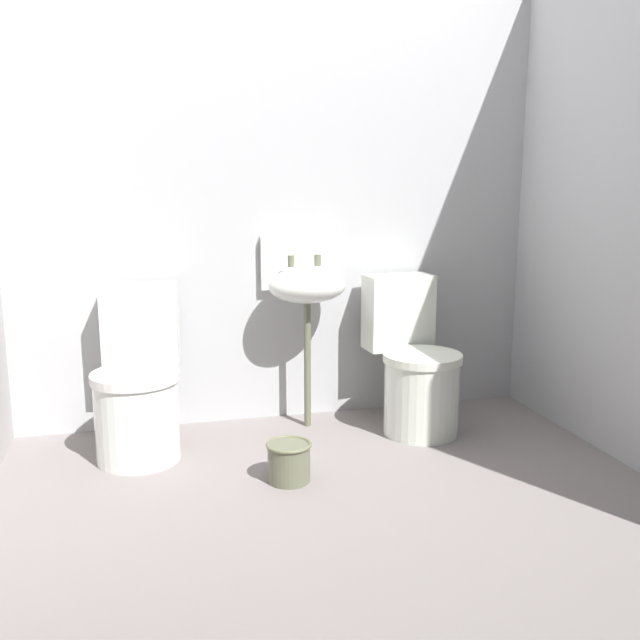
{
  "coord_description": "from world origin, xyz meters",
  "views": [
    {
      "loc": [
        -0.71,
        -2.51,
        1.28
      ],
      "look_at": [
        0.0,
        0.28,
        0.7
      ],
      "focal_mm": 39.16,
      "sensor_mm": 36.0,
      "label": 1
    }
  ],
  "objects_px": {
    "toilet_left": "(138,387)",
    "toilet_right": "(414,368)",
    "sink": "(306,284)",
    "bucket": "(289,461)"
  },
  "relations": [
    {
      "from": "sink",
      "to": "bucket",
      "type": "relative_size",
      "value": 4.97
    },
    {
      "from": "toilet_left",
      "to": "bucket",
      "type": "height_order",
      "value": "toilet_left"
    },
    {
      "from": "sink",
      "to": "bucket",
      "type": "height_order",
      "value": "sink"
    },
    {
      "from": "sink",
      "to": "toilet_left",
      "type": "bearing_deg",
      "value": -167.61
    },
    {
      "from": "sink",
      "to": "toilet_right",
      "type": "bearing_deg",
      "value": -19.5
    },
    {
      "from": "toilet_left",
      "to": "toilet_right",
      "type": "distance_m",
      "value": 1.39
    },
    {
      "from": "toilet_left",
      "to": "bucket",
      "type": "distance_m",
      "value": 0.82
    },
    {
      "from": "toilet_right",
      "to": "bucket",
      "type": "xyz_separation_m",
      "value": [
        -0.77,
        -0.49,
        -0.23
      ]
    },
    {
      "from": "toilet_right",
      "to": "sink",
      "type": "height_order",
      "value": "sink"
    },
    {
      "from": "toilet_left",
      "to": "toilet_right",
      "type": "xyz_separation_m",
      "value": [
        1.39,
        -0.0,
        0.0
      ]
    }
  ]
}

